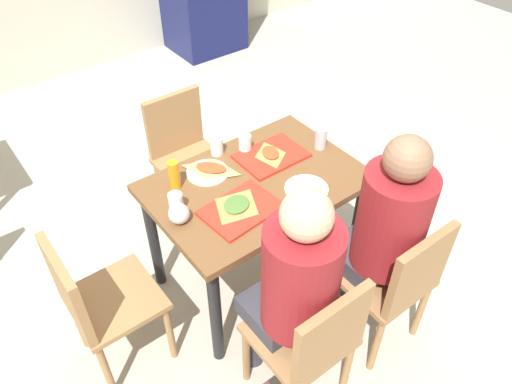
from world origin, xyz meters
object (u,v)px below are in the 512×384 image
chair_near_left (312,340)px  tray_red_far (271,156)px  chair_far_side (184,150)px  paper_plate_center (207,172)px  pizza_slice_b (270,154)px  pizza_slice_c (211,169)px  plastic_cup_a (217,146)px  plastic_cup_d (245,143)px  chair_near_right (397,279)px  person_in_red (294,283)px  main_table (256,197)px  person_in_brown_jacket (383,227)px  chair_left_end (96,300)px  plastic_cup_b (301,205)px  paper_plate_near_edge (306,189)px  plastic_cup_c (176,203)px  tray_red_near (241,209)px  condiment_bottle (174,175)px  pizza_slice_a (236,205)px  soda_can (321,138)px  foil_bundle (179,214)px

chair_near_left → tray_red_far: chair_near_left is taller
chair_far_side → paper_plate_center: bearing=-106.4°
pizza_slice_b → pizza_slice_c: bearing=163.7°
plastic_cup_a → plastic_cup_d: (0.14, -0.07, 0.00)m
chair_near_right → tray_red_far: 0.91m
person_in_red → paper_plate_center: (0.11, 0.82, 0.00)m
chair_near_right → chair_far_side: (-0.27, 1.51, 0.00)m
chair_far_side → paper_plate_center: size_ratio=3.88×
main_table → person_in_red: 0.68m
plastic_cup_d → person_in_brown_jacket: bearing=-79.3°
chair_left_end → pizza_slice_c: (0.79, 0.21, 0.26)m
person_in_brown_jacket → plastic_cup_a: bearing=107.7°
tray_red_far → plastic_cup_b: size_ratio=3.60×
paper_plate_center → plastic_cup_d: bearing=7.8°
paper_plate_near_edge → chair_near_right: bearing=-78.9°
chair_near_right → chair_far_side: size_ratio=1.00×
chair_near_left → plastic_cup_c: size_ratio=8.54×
chair_near_left → person_in_red: bearing=90.0°
chair_near_right → tray_red_near: (-0.46, 0.63, 0.25)m
chair_near_right → pizza_slice_b: 0.91m
pizza_slice_c → condiment_bottle: size_ratio=1.63×
tray_red_far → pizza_slice_c: (-0.33, 0.09, 0.01)m
pizza_slice_a → paper_plate_near_edge: bearing=-14.7°
chair_near_left → person_in_brown_jacket: (0.54, 0.14, 0.25)m
chair_far_side → chair_left_end: 1.19m
chair_near_right → paper_plate_center: chair_near_right is taller
chair_near_right → paper_plate_near_edge: chair_near_right is taller
chair_left_end → condiment_bottle: bearing=19.6°
tray_red_far → soda_can: soda_can is taller
chair_near_left → plastic_cup_b: 0.61m
chair_left_end → paper_plate_center: chair_left_end is taller
plastic_cup_c → foil_bundle: bearing=-110.0°
person_in_red → plastic_cup_b: (0.30, 0.30, 0.05)m
chair_near_left → pizza_slice_b: bearing=62.4°
pizza_slice_c → paper_plate_near_edge: bearing=-53.9°
person_in_red → foil_bundle: size_ratio=12.64×
person_in_brown_jacket → tray_red_far: size_ratio=3.51×
plastic_cup_b → soda_can: soda_can is taller
paper_plate_center → condiment_bottle: (-0.19, 0.00, 0.08)m
plastic_cup_d → pizza_slice_c: bearing=-171.9°
person_in_red → main_table: bearing=66.3°
person_in_red → soda_can: size_ratio=10.36×
main_table → paper_plate_center: (-0.16, 0.20, 0.11)m
person_in_brown_jacket → plastic_cup_a: (-0.30, 0.93, 0.05)m
chair_far_side → person_in_brown_jacket: 1.42m
main_table → pizza_slice_c: bearing=123.7°
person_in_brown_jacket → person_in_red: bearing=180.0°
person_in_brown_jacket → plastic_cup_b: size_ratio=12.64×
chair_left_end → tray_red_near: bearing=-10.0°
main_table → soda_can: soda_can is taller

